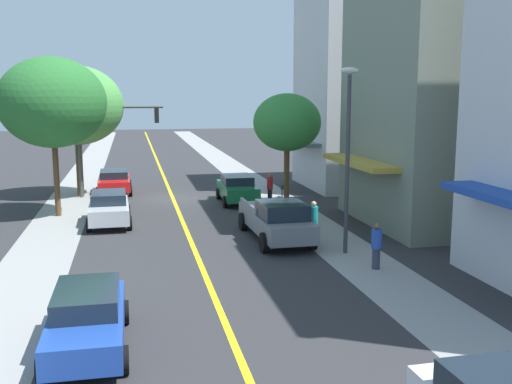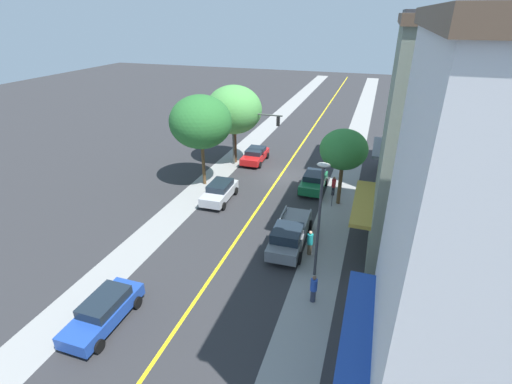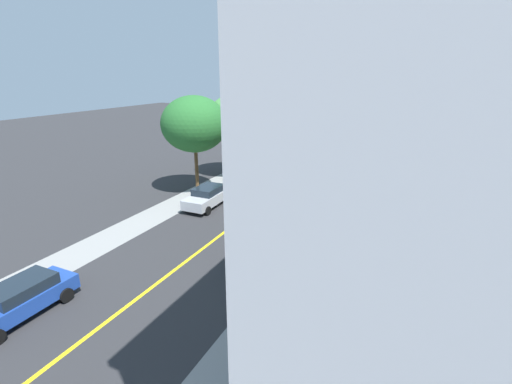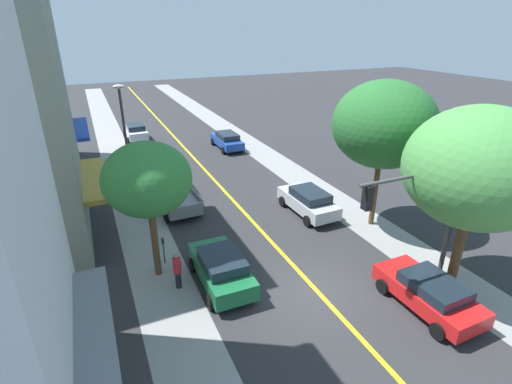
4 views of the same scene
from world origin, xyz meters
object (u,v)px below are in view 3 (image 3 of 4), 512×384
Objects in this scene: street_tree_right_corner at (344,151)px; pedestrian_blue_shirt at (278,293)px; blue_sedan_right_curb at (19,299)px; grey_pickup_truck at (269,237)px; fire_hydrant at (352,180)px; pedestrian_teal_shirt at (290,246)px; green_sedan_left_curb at (314,192)px; traffic_light_mast at (251,138)px; red_sedan_right_curb at (259,169)px; street_tree_left_near at (194,124)px; street_tree_left_far at (237,120)px; parking_meter at (331,205)px; pedestrian_red_shirt at (336,196)px; silver_sedan_right_curb at (207,196)px; street_lamp at (292,198)px.

street_tree_right_corner is 3.73× the size of pedestrian_blue_shirt.
grey_pickup_truck reaches higher than blue_sedan_right_curb.
street_tree_right_corner is 1.04× the size of grey_pickup_truck.
fire_hydrant is 0.47× the size of pedestrian_teal_shirt.
street_tree_right_corner is 4.84m from green_sedan_left_curb.
fire_hydrant is 15.60m from pedestrian_teal_shirt.
pedestrian_teal_shirt is at bearing 127.15° from pedestrian_blue_shirt.
traffic_light_mast is 20.18m from pedestrian_blue_shirt.
grey_pickup_truck is at bearing 143.48° from blue_sedan_right_curb.
street_tree_right_corner is 7.62× the size of fire_hydrant.
pedestrian_blue_shirt is at bearing 92.14° from fire_hydrant.
red_sedan_right_curb is 0.73× the size of grey_pickup_truck.
green_sedan_left_curb is at bearing 178.84° from grey_pickup_truck.
pedestrian_blue_shirt is at bearing 135.07° from street_tree_left_near.
green_sedan_left_curb is 14.03m from pedestrian_blue_shirt.
parking_meter is at bearing 148.17° from street_tree_left_far.
street_tree_left_far is 1.32× the size of traffic_light_mast.
blue_sedan_right_curb is at bearing 40.95° from pedestrian_red_shirt.
street_tree_left_far is at bearing -175.25° from blue_sedan_right_curb.
street_tree_right_corner is 11.08m from traffic_light_mast.
street_tree_right_corner is 8.60m from pedestrian_teal_shirt.
pedestrian_teal_shirt is (-1.45, 0.57, 0.01)m from grey_pickup_truck.
pedestrian_blue_shirt is at bearing 116.65° from blue_sedan_right_curb.
red_sedan_right_curb is at bearing -124.01° from green_sedan_left_curb.
pedestrian_teal_shirt is at bearing -56.63° from traffic_light_mast.
fire_hydrant is 15.12m from grey_pickup_truck.
pedestrian_teal_shirt is at bearing 56.77° from silver_sedan_right_curb.
red_sedan_right_curb is at bearing -35.59° from street_tree_right_corner.
street_tree_left_far is 21.76m from pedestrian_blue_shirt.
grey_pickup_truck is 3.51× the size of pedestrian_red_shirt.
silver_sedan_right_curb is 13.35m from pedestrian_blue_shirt.
fire_hydrant is at bearing -145.49° from street_tree_left_near.
street_lamp is at bearing 18.06° from pedestrian_teal_shirt.
street_tree_left_near is 5.88× the size of parking_meter.
street_tree_left_far is 9.90m from silver_sedan_right_curb.
street_tree_left_near is 9.83× the size of fire_hydrant.
street_tree_right_corner is at bearing 160.51° from grey_pickup_truck.
grey_pickup_truck reaches higher than pedestrian_blue_shirt.
street_tree_left_near is 4.60× the size of pedestrian_teal_shirt.
street_lamp is (-11.74, 9.77, -1.36)m from street_tree_left_near.
fire_hydrant is 19.81m from pedestrian_blue_shirt.
blue_sedan_right_curb is at bearing -129.50° from pedestrian_blue_shirt.
street_tree_left_near reaches higher than fire_hydrant.
street_tree_left_near is 14.70m from fire_hydrant.
green_sedan_left_curb is at bearing -172.55° from pedestrian_teal_shirt.
street_tree_left_near is at bearing 158.91° from pedestrian_blue_shirt.
pedestrian_blue_shirt is (-0.11, 11.93, -3.72)m from street_tree_right_corner.
grey_pickup_truck is (1.90, 6.45, 0.01)m from parking_meter.
street_lamp is 12.14m from silver_sedan_right_curb.
street_tree_left_near reaches higher than traffic_light_mast.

